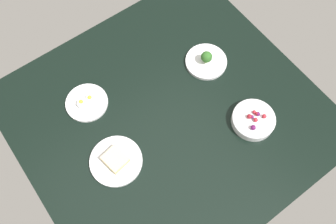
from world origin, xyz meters
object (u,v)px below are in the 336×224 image
object	(u,v)px
plate_sandwich	(116,161)
bowl_berries	(253,120)
plate_eggs	(87,102)
plate_broccoli	(206,61)

from	to	relation	value
plate_sandwich	bowl_berries	bearing A→B (deg)	160.91
plate_eggs	bowl_berries	bearing A→B (deg)	136.72
plate_sandwich	bowl_berries	xyz separation A→B (cm)	(-54.66, 18.92, 0.82)
plate_eggs	plate_sandwich	bearing A→B (deg)	82.24
bowl_berries	plate_eggs	bearing A→B (deg)	-43.28
plate_sandwich	bowl_berries	size ratio (longest dim) A/B	1.17
bowl_berries	plate_eggs	world-z (taller)	bowl_berries
plate_broccoli	plate_eggs	xyz separation A→B (cm)	(53.26, -13.97, -0.69)
plate_broccoli	plate_sandwich	size ratio (longest dim) A/B	0.89
plate_sandwich	bowl_berries	world-z (taller)	bowl_berries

